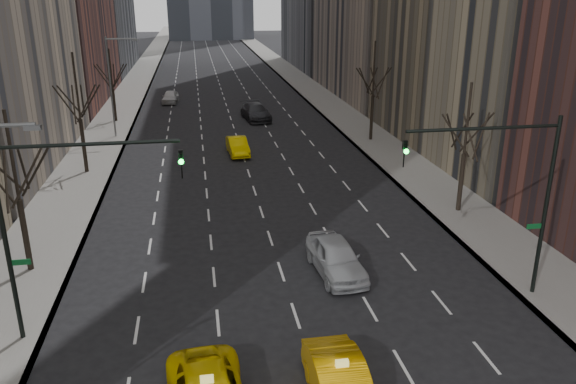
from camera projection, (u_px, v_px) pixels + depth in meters
name	position (u px, v px, depth m)	size (l,w,h in m)	color
sidewalk_left	(130.00, 93.00, 75.57)	(4.50, 320.00, 0.15)	slate
sidewalk_right	(309.00, 88.00, 79.35)	(4.50, 320.00, 0.15)	slate
tree_lw_b	(19.00, 200.00, 26.05)	(3.36, 3.50, 7.82)	black
tree_lw_c	(81.00, 120.00, 40.82)	(3.36, 3.50, 8.74)	black
tree_lw_d	(113.00, 88.00, 57.71)	(3.36, 3.50, 7.36)	black
tree_rw_b	(464.00, 154.00, 33.47)	(3.36, 3.50, 7.82)	black
tree_rw_c	(373.00, 97.00, 50.10)	(3.36, 3.50, 8.74)	black
traffic_mast_left	(49.00, 207.00, 20.33)	(6.69, 0.39, 8.00)	black
traffic_mast_right	(513.00, 181.00, 23.14)	(6.69, 0.39, 8.00)	black
streetlight_far	(114.00, 77.00, 50.69)	(2.83, 0.22, 9.00)	slate
silver_sedan_ahead	(336.00, 257.00, 26.87)	(2.00, 4.97, 1.69)	#AFB2B7
far_taxi	(238.00, 146.00, 46.86)	(1.52, 4.37, 1.44)	#FFD805
far_suv_grey	(256.00, 112.00, 59.67)	(2.39, 5.88, 1.71)	#2E2F34
far_car_white	(170.00, 97.00, 68.87)	(1.75, 4.35, 1.48)	silver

